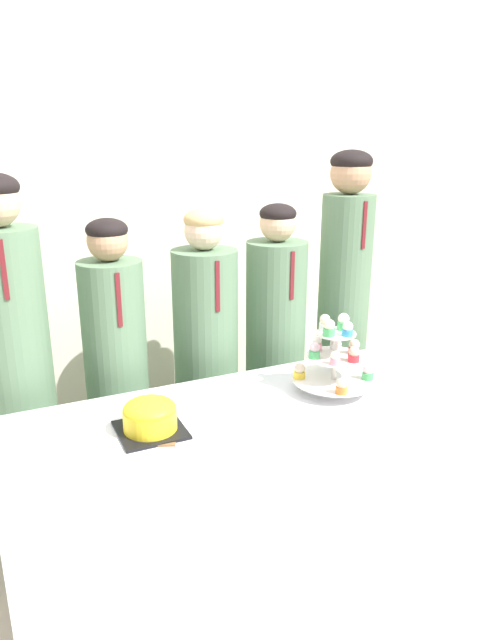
# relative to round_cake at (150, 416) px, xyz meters

# --- Properties ---
(ground_plane) EXTENTS (16.00, 16.00, 0.00)m
(ground_plane) POSITION_rel_round_cake_xyz_m (0.38, -0.22, -0.80)
(ground_plane) COLOR #ADA38E
(wall_back) EXTENTS (9.00, 0.06, 2.70)m
(wall_back) POSITION_rel_round_cake_xyz_m (0.38, 1.24, 0.55)
(wall_back) COLOR beige
(wall_back) RESTS_ON ground_plane
(table) EXTENTS (1.78, 0.56, 0.75)m
(table) POSITION_rel_round_cake_xyz_m (0.38, 0.06, -0.43)
(table) COLOR white
(table) RESTS_ON ground_plane
(round_cake) EXTENTS (0.22, 0.22, 0.12)m
(round_cake) POSITION_rel_round_cake_xyz_m (0.00, 0.00, 0.00)
(round_cake) COLOR black
(round_cake) RESTS_ON table
(cake_knife) EXTENTS (0.29, 0.13, 0.01)m
(cake_knife) POSITION_rel_round_cake_xyz_m (0.06, -0.13, -0.06)
(cake_knife) COLOR silver
(cake_knife) RESTS_ON table
(cupcake_stand) EXTENTS (0.33, 0.33, 0.31)m
(cupcake_stand) POSITION_rel_round_cake_xyz_m (0.75, 0.02, 0.08)
(cupcake_stand) COLOR silver
(cupcake_stand) RESTS_ON table
(student_0) EXTENTS (0.29, 0.30, 1.58)m
(student_0) POSITION_rel_round_cake_xyz_m (-0.38, 0.60, -0.05)
(student_0) COLOR #567556
(student_0) RESTS_ON ground_plane
(student_1) EXTENTS (0.27, 0.27, 1.39)m
(student_1) POSITION_rel_round_cake_xyz_m (0.02, 0.60, -0.14)
(student_1) COLOR #567556
(student_1) RESTS_ON ground_plane
(student_2) EXTENTS (0.30, 0.30, 1.41)m
(student_2) POSITION_rel_round_cake_xyz_m (0.44, 0.60, -0.14)
(student_2) COLOR #567556
(student_2) RESTS_ON ground_plane
(student_3) EXTENTS (0.29, 0.29, 1.42)m
(student_3) POSITION_rel_round_cake_xyz_m (0.80, 0.60, -0.14)
(student_3) COLOR #567556
(student_3) RESTS_ON ground_plane
(student_4) EXTENTS (0.26, 0.26, 1.65)m
(student_4) POSITION_rel_round_cake_xyz_m (1.19, 0.60, 0.01)
(student_4) COLOR #567556
(student_4) RESTS_ON ground_plane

